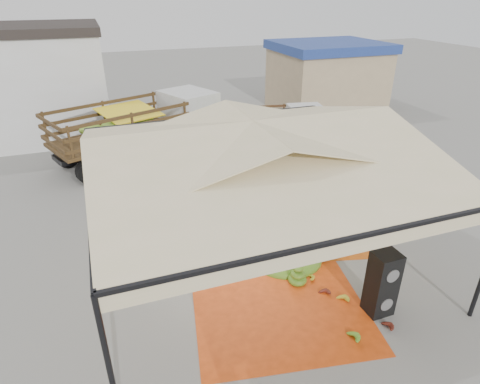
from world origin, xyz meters
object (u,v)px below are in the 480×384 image
object	(u,v)px
truck_left	(145,122)
vendor	(260,171)
speaker_stack	(382,283)
truck_right	(267,126)
banana_heap	(286,225)

from	to	relation	value
truck_left	vendor	bearing A→B (deg)	-81.00
speaker_stack	truck_right	xyz separation A→B (m)	(1.73, 10.71, 0.41)
banana_heap	truck_right	world-z (taller)	truck_right
speaker_stack	vendor	size ratio (longest dim) A/B	0.87
truck_left	truck_right	distance (m)	5.58
speaker_stack	truck_right	size ratio (longest dim) A/B	0.27
banana_heap	vendor	world-z (taller)	vendor
banana_heap	truck_left	distance (m)	9.14
vendor	truck_right	world-z (taller)	truck_right
vendor	truck_right	xyz separation A→B (m)	(2.04, 4.06, 0.29)
banana_heap	truck_left	xyz separation A→B (m)	(-2.93, 8.60, 1.04)
truck_left	truck_right	world-z (taller)	truck_left
speaker_stack	vendor	world-z (taller)	vendor
truck_left	truck_right	bearing A→B (deg)	-36.91
banana_heap	speaker_stack	distance (m)	3.56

